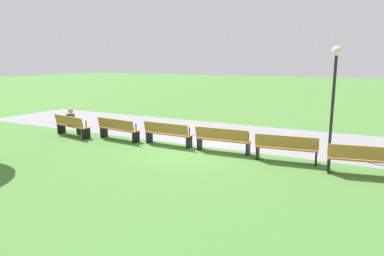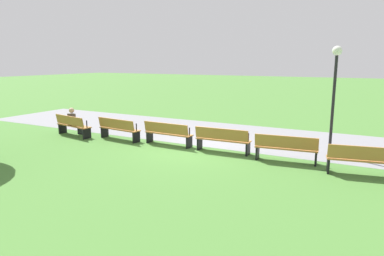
{
  "view_description": "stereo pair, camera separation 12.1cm",
  "coord_description": "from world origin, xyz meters",
  "px_view_note": "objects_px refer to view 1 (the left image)",
  "views": [
    {
      "loc": [
        5.61,
        -11.03,
        3.16
      ],
      "look_at": [
        0.0,
        -0.24,
        0.8
      ],
      "focal_mm": 32.57,
      "sensor_mm": 36.0,
      "label": 1
    },
    {
      "loc": [
        5.72,
        -10.97,
        3.16
      ],
      "look_at": [
        0.0,
        -0.24,
        0.8
      ],
      "focal_mm": 32.57,
      "sensor_mm": 36.0,
      "label": 2
    }
  ],
  "objects_px": {
    "bench_0": "(71,125)",
    "bench_1": "(118,129)",
    "bench_2": "(167,133)",
    "bench_3": "(222,139)",
    "lamp_post": "(335,79)",
    "bench_5": "(364,159)",
    "person_seated": "(73,121)",
    "bench_4": "(286,147)"
  },
  "relations": [
    {
      "from": "bench_0",
      "to": "bench_1",
      "type": "xyz_separation_m",
      "value": [
        2.21,
        0.33,
        0.0
      ]
    },
    {
      "from": "bench_0",
      "to": "bench_1",
      "type": "height_order",
      "value": "same"
    },
    {
      "from": "bench_0",
      "to": "bench_2",
      "type": "height_order",
      "value": "same"
    },
    {
      "from": "bench_1",
      "to": "bench_3",
      "type": "xyz_separation_m",
      "value": [
        4.47,
        0.16,
        0.0
      ]
    },
    {
      "from": "bench_1",
      "to": "lamp_post",
      "type": "distance_m",
      "value": 8.25
    },
    {
      "from": "bench_1",
      "to": "bench_5",
      "type": "distance_m",
      "value": 8.91
    },
    {
      "from": "bench_0",
      "to": "person_seated",
      "type": "height_order",
      "value": "person_seated"
    },
    {
      "from": "bench_3",
      "to": "bench_5",
      "type": "distance_m",
      "value": 4.47
    },
    {
      "from": "bench_1",
      "to": "lamp_post",
      "type": "relative_size",
      "value": 0.54
    },
    {
      "from": "bench_2",
      "to": "lamp_post",
      "type": "bearing_deg",
      "value": 18.02
    },
    {
      "from": "bench_4",
      "to": "bench_5",
      "type": "relative_size",
      "value": 0.99
    },
    {
      "from": "bench_2",
      "to": "lamp_post",
      "type": "relative_size",
      "value": 0.53
    },
    {
      "from": "bench_1",
      "to": "bench_2",
      "type": "bearing_deg",
      "value": 10.49
    },
    {
      "from": "bench_2",
      "to": "bench_5",
      "type": "bearing_deg",
      "value": -2.08
    },
    {
      "from": "person_seated",
      "to": "bench_5",
      "type": "bearing_deg",
      "value": 9.69
    },
    {
      "from": "bench_2",
      "to": "person_seated",
      "type": "height_order",
      "value": "person_seated"
    },
    {
      "from": "bench_1",
      "to": "bench_4",
      "type": "xyz_separation_m",
      "value": [
        6.69,
        0.0,
        0.0
      ]
    },
    {
      "from": "bench_0",
      "to": "bench_1",
      "type": "bearing_deg",
      "value": 18.88
    },
    {
      "from": "bench_1",
      "to": "person_seated",
      "type": "xyz_separation_m",
      "value": [
        -2.29,
        -0.16,
        0.16
      ]
    },
    {
      "from": "person_seated",
      "to": "lamp_post",
      "type": "xyz_separation_m",
      "value": [
        10.08,
        1.91,
        1.93
      ]
    },
    {
      "from": "bench_0",
      "to": "bench_3",
      "type": "relative_size",
      "value": 1.02
    },
    {
      "from": "bench_2",
      "to": "bench_4",
      "type": "xyz_separation_m",
      "value": [
        4.47,
        -0.16,
        0.0
      ]
    },
    {
      "from": "bench_4",
      "to": "bench_5",
      "type": "bearing_deg",
      "value": -14.68
    },
    {
      "from": "bench_3",
      "to": "lamp_post",
      "type": "xyz_separation_m",
      "value": [
        3.33,
        1.59,
        2.09
      ]
    },
    {
      "from": "bench_0",
      "to": "bench_5",
      "type": "xyz_separation_m",
      "value": [
        11.12,
        0.0,
        0.0
      ]
    },
    {
      "from": "bench_4",
      "to": "person_seated",
      "type": "bearing_deg",
      "value": 174.74
    },
    {
      "from": "bench_2",
      "to": "bench_4",
      "type": "relative_size",
      "value": 0.99
    },
    {
      "from": "bench_4",
      "to": "bench_2",
      "type": "bearing_deg",
      "value": 171.6
    },
    {
      "from": "lamp_post",
      "to": "bench_4",
      "type": "bearing_deg",
      "value": -122.06
    },
    {
      "from": "bench_1",
      "to": "bench_2",
      "type": "xyz_separation_m",
      "value": [
        2.23,
        0.16,
        0.0
      ]
    },
    {
      "from": "bench_5",
      "to": "lamp_post",
      "type": "distance_m",
      "value": 3.15
    },
    {
      "from": "bench_0",
      "to": "person_seated",
      "type": "distance_m",
      "value": 0.24
    },
    {
      "from": "bench_4",
      "to": "lamp_post",
      "type": "height_order",
      "value": "lamp_post"
    },
    {
      "from": "bench_4",
      "to": "bench_5",
      "type": "height_order",
      "value": "same"
    },
    {
      "from": "bench_4",
      "to": "person_seated",
      "type": "height_order",
      "value": "person_seated"
    },
    {
      "from": "bench_3",
      "to": "bench_2",
      "type": "bearing_deg",
      "value": 177.9
    },
    {
      "from": "bench_0",
      "to": "lamp_post",
      "type": "xyz_separation_m",
      "value": [
        10.0,
        2.07,
        2.09
      ]
    },
    {
      "from": "lamp_post",
      "to": "bench_0",
      "type": "bearing_deg",
      "value": -168.28
    },
    {
      "from": "bench_4",
      "to": "lamp_post",
      "type": "bearing_deg",
      "value": 51.63
    },
    {
      "from": "bench_3",
      "to": "bench_4",
      "type": "height_order",
      "value": "same"
    },
    {
      "from": "bench_1",
      "to": "bench_0",
      "type": "bearing_deg",
      "value": -165.32
    },
    {
      "from": "bench_1",
      "to": "bench_3",
      "type": "bearing_deg",
      "value": 8.4
    }
  ]
}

